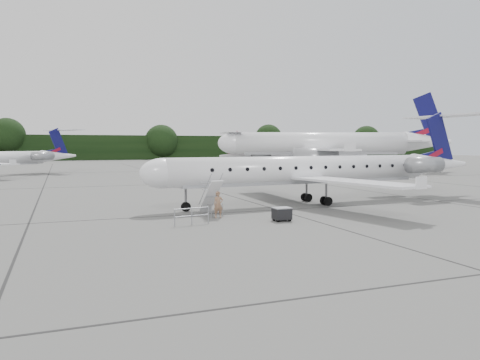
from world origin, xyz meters
name	(u,v)px	position (x,y,z in m)	size (l,w,h in m)	color
ground	(358,213)	(0.00, 0.00, 0.00)	(320.00, 320.00, 0.00)	slate
treeline	(123,147)	(0.00, 130.00, 4.00)	(260.00, 4.00, 8.00)	black
main_regional_jet	(305,156)	(-0.90, 5.98, 3.86)	(30.14, 21.70, 7.73)	white
airstair	(211,197)	(-9.85, 2.95, 1.21)	(0.85, 2.41, 2.42)	white
passenger	(218,205)	(-9.74, 1.59, 0.87)	(0.64, 0.42, 1.75)	#8F684E
safety_railing	(192,217)	(-12.09, -0.44, 0.50)	(2.20, 0.08, 1.00)	gray
baggage_cart	(282,214)	(-6.44, -1.07, 0.46)	(1.06, 0.86, 0.92)	black
bg_narrowbody	(320,132)	(24.40, 46.22, 7.04)	(39.24, 28.26, 14.09)	white
bg_regional_right	(307,151)	(24.44, 51.06, 3.63)	(27.68, 19.93, 7.26)	white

